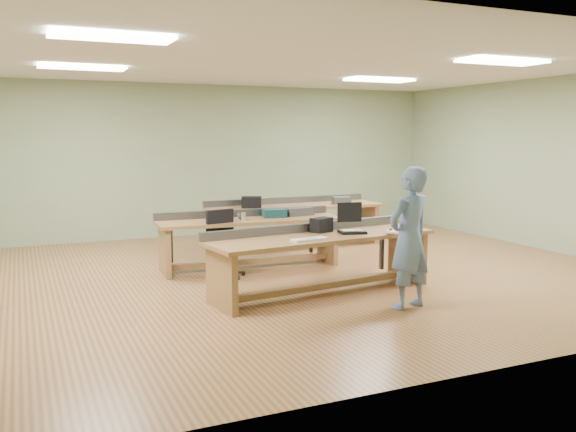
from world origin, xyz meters
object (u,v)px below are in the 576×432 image
at_px(workbench_front, 321,250).
at_px(parts_bin_grey, 298,211).
at_px(camera_bag, 321,225).
at_px(workbench_back, 294,215).
at_px(person, 409,238).
at_px(laptop_base, 352,232).
at_px(drinks_can, 243,216).
at_px(parts_bin_teal, 274,213).
at_px(task_chair, 226,253).
at_px(mug, 242,216).
at_px(workbench_mid, 249,232).

xyz_separation_m(workbench_front, parts_bin_grey, (0.53, 1.88, 0.25)).
bearing_deg(camera_bag, workbench_back, 50.57).
xyz_separation_m(person, laptop_base, (-0.19, 0.99, -0.06)).
height_order(laptop_base, drinks_can, drinks_can).
height_order(workbench_front, person, person).
height_order(person, laptop_base, person).
distance_m(parts_bin_teal, parts_bin_grey, 0.43).
distance_m(person, task_chair, 2.82).
xyz_separation_m(camera_bag, parts_bin_grey, (0.42, 1.66, -0.03)).
bearing_deg(parts_bin_grey, task_chair, -158.92).
bearing_deg(laptop_base, camera_bag, 154.85).
height_order(workbench_back, mug, workbench_back).
relative_size(person, task_chair, 1.75).
height_order(parts_bin_teal, parts_bin_grey, parts_bin_teal).
bearing_deg(mug, camera_bag, -70.10).
bearing_deg(camera_bag, parts_bin_teal, 68.44).
xyz_separation_m(parts_bin_teal, drinks_can, (-0.56, -0.15, -0.00)).
height_order(camera_bag, parts_bin_teal, camera_bag).
height_order(person, drinks_can, person).
distance_m(parts_bin_grey, drinks_can, 1.00).
height_order(parts_bin_teal, mug, parts_bin_teal).
xyz_separation_m(mug, drinks_can, (-0.00, -0.08, 0.00)).
height_order(workbench_back, person, person).
relative_size(laptop_base, parts_bin_grey, 0.73).
height_order(workbench_front, laptop_base, workbench_front).
relative_size(parts_bin_grey, mug, 3.33).
height_order(workbench_front, parts_bin_teal, parts_bin_teal).
relative_size(parts_bin_teal, mug, 2.64).
relative_size(workbench_back, parts_bin_grey, 7.22).
height_order(workbench_back, camera_bag, camera_bag).
bearing_deg(laptop_base, workbench_back, 91.88).
xyz_separation_m(workbench_front, mug, (-0.45, 1.75, 0.24)).
height_order(workbench_mid, camera_bag, camera_bag).
distance_m(workbench_back, task_chair, 2.62).
distance_m(workbench_front, workbench_back, 3.32).
xyz_separation_m(workbench_front, camera_bag, (0.11, 0.22, 0.28)).
bearing_deg(workbench_mid, workbench_back, 47.75).
distance_m(workbench_front, parts_bin_teal, 1.84).
distance_m(laptop_base, camera_bag, 0.41).
relative_size(workbench_front, laptop_base, 9.50).
xyz_separation_m(camera_bag, mug, (-0.56, 1.53, -0.04)).
height_order(parts_bin_grey, mug, parts_bin_grey).
xyz_separation_m(workbench_back, drinks_can, (-1.50, -1.47, 0.24)).
xyz_separation_m(workbench_mid, workbench_back, (1.37, 1.35, 0.01)).
bearing_deg(drinks_can, workbench_front, -74.98).
height_order(workbench_mid, parts_bin_teal, parts_bin_teal).
xyz_separation_m(person, task_chair, (-1.45, 2.37, -0.48)).
height_order(workbench_mid, person, person).
relative_size(camera_bag, drinks_can, 2.40).
relative_size(laptop_base, drinks_can, 2.85).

